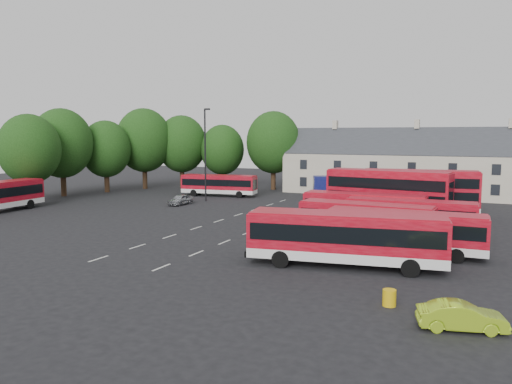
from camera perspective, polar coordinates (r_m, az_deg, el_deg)
ground at (r=45.47m, az=-5.51°, el=-3.69°), size 140.00×140.00×0.00m
lane_markings at (r=46.01m, az=-1.55°, el=-3.53°), size 5.15×33.80×0.01m
treeline at (r=72.44m, az=-11.91°, el=5.32°), size 29.92×32.59×12.01m
terrace_houses at (r=69.15m, az=17.77°, el=2.76°), size 35.70×7.13×10.06m
bus_row_a at (r=30.90m, az=10.21°, el=-4.85°), size 12.11×4.63×3.34m
bus_row_b at (r=35.08m, az=16.62°, el=-4.06°), size 10.47×2.77×2.94m
bus_row_c at (r=39.14m, az=12.42°, el=-2.92°), size 10.24×2.82×2.87m
bus_row_d at (r=41.99m, az=17.18°, el=-2.42°), size 10.18×2.49×2.87m
bus_row_e at (r=44.74m, az=12.25°, el=-1.67°), size 10.56×2.76×2.97m
bus_dd_south at (r=49.06m, az=14.80°, el=0.05°), size 11.75×4.05×4.72m
bus_dd_north at (r=52.58m, az=18.19°, el=0.27°), size 11.39×4.02×4.57m
bus_north at (r=65.85m, az=-4.26°, el=0.98°), size 10.15×3.72×2.81m
box_truck at (r=63.99m, az=9.90°, el=0.80°), size 7.47×4.79×3.13m
silver_car at (r=58.31m, az=-8.65°, el=-0.86°), size 1.67×3.69×1.23m
lime_car at (r=22.90m, az=22.43°, el=-13.01°), size 3.74×2.14×1.17m
grit_bin at (r=24.91m, az=14.99°, el=-11.60°), size 0.63×0.63×0.79m
lamppost at (r=60.79m, az=-5.81°, el=4.56°), size 0.77×0.28×11.22m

